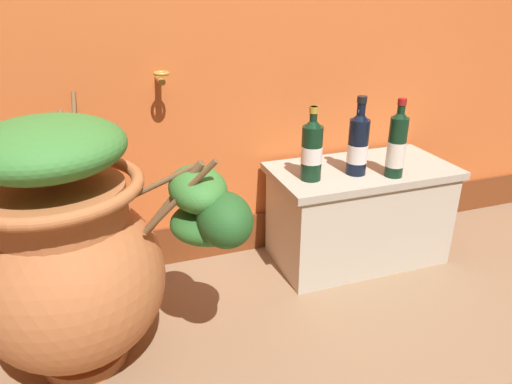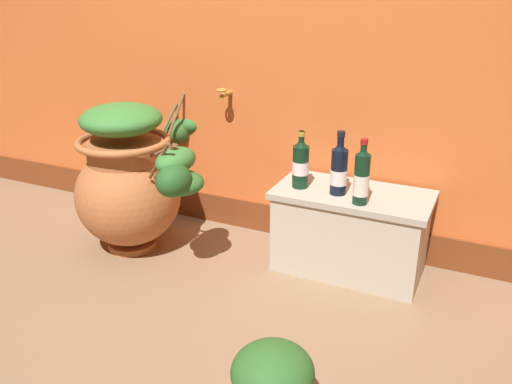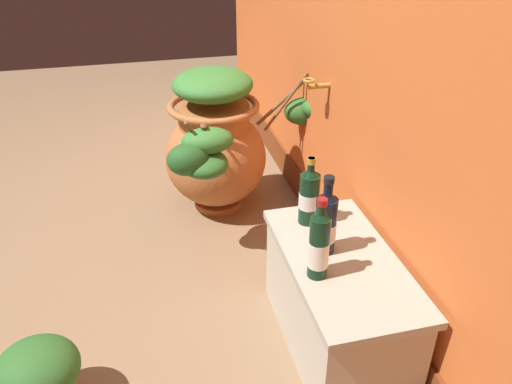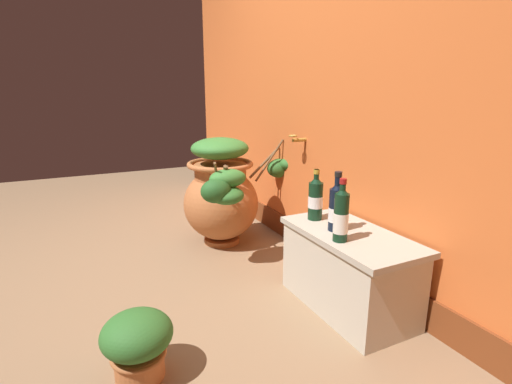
{
  "view_description": "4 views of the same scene",
  "coord_description": "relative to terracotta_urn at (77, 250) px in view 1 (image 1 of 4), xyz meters",
  "views": [
    {
      "loc": [
        -0.4,
        -0.65,
        1.09
      ],
      "look_at": [
        0.09,
        0.76,
        0.43
      ],
      "focal_mm": 33.07,
      "sensor_mm": 36.0,
      "label": 1
    },
    {
      "loc": [
        1.17,
        -1.44,
        1.37
      ],
      "look_at": [
        0.12,
        0.82,
        0.36
      ],
      "focal_mm": 37.87,
      "sensor_mm": 36.0,
      "label": 2
    },
    {
      "loc": [
        1.9,
        0.25,
        1.52
      ],
      "look_at": [
        0.03,
        0.71,
        0.39
      ],
      "focal_mm": 35.65,
      "sensor_mm": 36.0,
      "label": 3
    },
    {
      "loc": [
        1.99,
        -0.33,
        1.1
      ],
      "look_at": [
        -0.07,
        0.68,
        0.49
      ],
      "focal_mm": 26.92,
      "sensor_mm": 36.0,
      "label": 4
    }
  ],
  "objects": [
    {
      "name": "wine_bottle_left",
      "position": [
        1.03,
        0.2,
        0.15
      ],
      "size": [
        0.08,
        0.08,
        0.3
      ],
      "color": "black",
      "rests_on": "stone_ledge"
    },
    {
      "name": "wine_bottle_middle",
      "position": [
        0.84,
        0.21,
        0.15
      ],
      "size": [
        0.08,
        0.08,
        0.28
      ],
      "color": "black",
      "rests_on": "stone_ledge"
    },
    {
      "name": "stone_ledge",
      "position": [
        1.09,
        0.25,
        -0.17
      ],
      "size": [
        0.74,
        0.38,
        0.41
      ],
      "color": "beige",
      "rests_on": "ground_plane"
    },
    {
      "name": "terracotta_urn",
      "position": [
        0.0,
        0.0,
        0.0
      ],
      "size": [
        0.78,
        0.88,
        0.78
      ],
      "color": "#B26638",
      "rests_on": "ground_plane"
    },
    {
      "name": "wine_bottle_right",
      "position": [
        1.15,
        0.13,
        0.15
      ],
      "size": [
        0.07,
        0.07,
        0.3
      ],
      "color": "black",
      "rests_on": "stone_ledge"
    }
  ]
}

